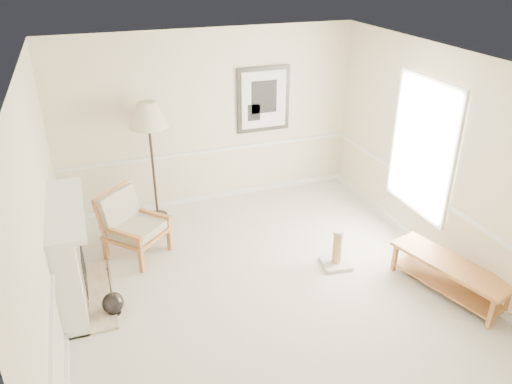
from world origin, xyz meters
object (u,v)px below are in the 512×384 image
Objects in this scene: floor_vase at (113,303)px; scratching_post at (337,254)px; bench at (449,272)px; armchair at (130,222)px; floor_lamp at (148,118)px.

scratching_post is at bearing 0.02° from floor_vase.
scratching_post is (-1.05, 1.01, -0.12)m from bench.
floor_vase is 4.20m from bench.
armchair reaches higher than floor_vase.
floor_vase is 0.47× the size of bench.
floor_lamp is (0.91, 2.23, 1.55)m from floor_vase.
scratching_post is (2.63, -1.27, -0.34)m from armchair.
floor_lamp is at bearing 134.35° from bench.
bench is 1.47m from scratching_post.
armchair is 2.94m from scratching_post.
armchair reaches higher than scratching_post.
armchair is at bearing 148.27° from bench.
floor_vase is 0.72× the size of armchair.
armchair is 1.60m from floor_lamp.
floor_vase is at bearing -150.13° from armchair.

